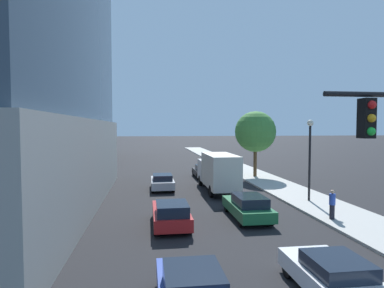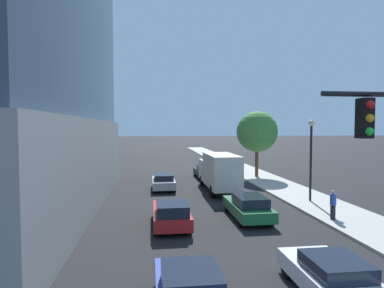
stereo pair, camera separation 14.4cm
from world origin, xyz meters
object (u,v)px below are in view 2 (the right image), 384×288
(construction_building, at_px, (70,71))
(street_lamp, at_px, (311,148))
(car_white, at_px, (332,277))
(car_silver, at_px, (164,182))
(car_black, at_px, (204,171))
(street_tree, at_px, (257,132))
(car_green, at_px, (248,207))
(car_red, at_px, (171,214))
(box_truck, at_px, (219,171))
(pedestrian_blue_shirt, at_px, (333,204))

(construction_building, xyz_separation_m, street_lamp, (25.30, -38.09, -11.36))
(car_white, bearing_deg, car_silver, 103.95)
(car_black, bearing_deg, construction_building, 127.27)
(street_tree, relative_size, car_white, 1.71)
(car_green, bearing_deg, street_tree, 69.65)
(car_green, bearing_deg, car_red, -168.18)
(car_white, relative_size, car_silver, 0.99)
(car_red, relative_size, box_truck, 0.59)
(street_tree, relative_size, pedestrian_blue_shirt, 4.16)
(construction_building, xyz_separation_m, car_red, (15.16, -42.38, -14.56))
(car_silver, relative_size, box_truck, 0.54)
(construction_building, bearing_deg, car_green, -64.53)
(car_black, xyz_separation_m, car_green, (0.00, -15.49, 0.00))
(construction_building, relative_size, car_black, 8.03)
(street_lamp, distance_m, pedestrian_blue_shirt, 5.51)
(car_white, relative_size, car_black, 0.93)
(car_red, relative_size, pedestrian_blue_shirt, 2.67)
(car_white, height_order, car_black, car_black)
(car_green, distance_m, car_red, 4.67)
(street_tree, height_order, pedestrian_blue_shirt, street_tree)
(car_green, bearing_deg, street_lamp, 30.90)
(street_tree, bearing_deg, car_white, -103.12)
(car_black, relative_size, car_silver, 1.07)
(street_lamp, distance_m, car_black, 13.75)
(street_lamp, relative_size, car_green, 1.23)
(car_silver, relative_size, pedestrian_blue_shirt, 2.45)
(street_lamp, xyz_separation_m, box_truck, (-5.57, 4.80, -2.16))
(car_red, bearing_deg, box_truck, 63.32)
(pedestrian_blue_shirt, bearing_deg, car_silver, 130.25)
(car_white, relative_size, car_green, 0.87)
(construction_building, distance_m, car_green, 48.14)
(street_lamp, bearing_deg, car_white, -114.60)
(car_green, height_order, car_silver, car_green)
(street_tree, height_order, car_black, street_tree)
(box_truck, distance_m, pedestrian_blue_shirt, 10.44)
(car_green, relative_size, box_truck, 0.62)
(street_lamp, relative_size, street_tree, 0.83)
(street_lamp, bearing_deg, box_truck, 139.25)
(construction_building, xyz_separation_m, car_silver, (15.16, -31.86, -14.59))
(construction_building, relative_size, box_truck, 4.63)
(street_lamp, xyz_separation_m, car_black, (-5.57, 12.16, -3.20))
(pedestrian_blue_shirt, bearing_deg, construction_building, 119.67)
(car_silver, bearing_deg, street_lamp, -31.55)
(street_tree, distance_m, car_white, 24.78)
(street_lamp, distance_m, car_white, 13.77)
(car_green, bearing_deg, pedestrian_blue_shirt, -15.05)
(car_white, height_order, car_green, car_green)
(car_red, bearing_deg, construction_building, 109.68)
(construction_building, bearing_deg, car_white, -68.57)
(street_tree, relative_size, car_red, 1.56)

